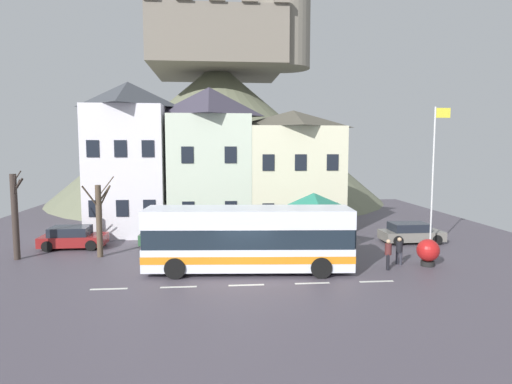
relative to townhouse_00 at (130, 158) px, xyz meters
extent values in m
cube|color=#4E4752|center=(7.46, -11.94, -5.40)|extent=(40.00, 60.00, 0.06)
cube|color=silver|center=(1.46, -13.23, -5.37)|extent=(1.60, 0.20, 0.01)
cube|color=silver|center=(4.46, -13.23, -5.37)|extent=(1.60, 0.20, 0.01)
cube|color=silver|center=(7.46, -13.23, -5.37)|extent=(1.60, 0.20, 0.01)
cube|color=silver|center=(10.46, -13.23, -5.37)|extent=(1.60, 0.20, 0.01)
cube|color=silver|center=(13.46, -13.23, -5.37)|extent=(1.60, 0.20, 0.01)
cube|color=white|center=(0.00, 0.00, -0.88)|extent=(5.25, 5.89, 8.99)
pyramid|color=#3B3F45|center=(0.00, 0.00, 4.49)|extent=(5.25, 5.89, 1.76)
cube|color=black|center=(-1.75, -2.97, -3.22)|extent=(0.80, 0.06, 1.10)
cube|color=black|center=(0.00, -2.97, -3.22)|extent=(0.80, 0.06, 1.10)
cube|color=black|center=(1.75, -2.97, -3.22)|extent=(0.80, 0.06, 1.10)
cube|color=black|center=(-1.75, -2.97, 0.68)|extent=(0.80, 0.06, 1.10)
cube|color=black|center=(0.00, -2.97, 0.68)|extent=(0.80, 0.06, 1.10)
cube|color=black|center=(1.75, -2.97, 0.68)|extent=(0.80, 0.06, 1.10)
cube|color=beige|center=(5.72, -0.21, -1.18)|extent=(5.69, 5.46, 8.38)
pyramid|color=#3B3646|center=(5.72, -0.21, 4.02)|extent=(5.69, 5.46, 2.03)
cube|color=black|center=(4.29, -2.97, -3.37)|extent=(0.80, 0.06, 1.10)
cube|color=black|center=(7.14, -2.97, -3.37)|extent=(0.80, 0.06, 1.10)
cube|color=black|center=(4.29, -2.97, 0.27)|extent=(0.80, 0.06, 1.10)
cube|color=black|center=(7.14, -2.97, 0.27)|extent=(0.80, 0.06, 1.10)
cube|color=beige|center=(11.87, 0.06, -1.57)|extent=(6.59, 6.01, 7.61)
pyramid|color=#4F4B3F|center=(11.87, 0.06, 2.85)|extent=(6.59, 6.01, 1.24)
cube|color=black|center=(9.67, -2.97, -3.55)|extent=(0.80, 0.06, 1.10)
cube|color=black|center=(11.87, -2.97, -3.55)|extent=(0.80, 0.06, 1.10)
cube|color=black|center=(14.06, -2.97, -3.55)|extent=(0.80, 0.06, 1.10)
cube|color=black|center=(9.67, -2.97, -0.25)|extent=(0.80, 0.06, 1.10)
cube|color=black|center=(11.87, -2.97, -0.25)|extent=(0.80, 0.06, 1.10)
cube|color=black|center=(14.06, -2.97, -0.25)|extent=(0.80, 0.06, 1.10)
cone|color=#6A6E55|center=(6.44, 20.31, 2.63)|extent=(38.15, 38.15, 16.00)
cube|color=slate|center=(6.44, 20.31, 12.25)|extent=(14.53, 14.53, 5.80)
cylinder|color=slate|center=(13.71, 16.68, 14.33)|extent=(5.65, 5.65, 9.97)
cube|color=slate|center=(12.90, 13.05, 15.47)|extent=(1.61, 0.70, 0.65)
cube|color=white|center=(7.72, -11.04, -4.57)|extent=(10.24, 3.24, 1.11)
cube|color=orange|center=(7.72, -11.04, -4.51)|extent=(10.27, 3.26, 0.36)
cube|color=#19232D|center=(7.72, -11.04, -3.54)|extent=(10.14, 3.19, 0.94)
cube|color=white|center=(7.72, -11.04, -2.63)|extent=(10.24, 3.24, 0.88)
cube|color=#19232D|center=(12.77, -11.42, -3.54)|extent=(0.22, 2.09, 0.90)
cylinder|color=black|center=(11.23, -10.11, -4.87)|extent=(1.02, 0.35, 1.00)
cylinder|color=black|center=(11.05, -12.49, -4.87)|extent=(1.02, 0.35, 1.00)
cylinder|color=black|center=(4.39, -9.59, -4.87)|extent=(1.02, 0.35, 1.00)
cylinder|color=black|center=(4.21, -11.97, -4.87)|extent=(1.02, 0.35, 1.00)
cylinder|color=#473D33|center=(10.20, -5.49, -4.17)|extent=(0.14, 0.14, 2.40)
cylinder|color=#473D33|center=(13.50, -5.49, -4.17)|extent=(0.14, 0.14, 2.40)
cylinder|color=#473D33|center=(10.20, -8.79, -4.17)|extent=(0.14, 0.14, 2.40)
cylinder|color=#473D33|center=(13.50, -8.79, -4.17)|extent=(0.14, 0.14, 2.40)
pyramid|color=#278066|center=(11.85, -7.14, -2.43)|extent=(3.60, 3.60, 1.09)
cube|color=slate|center=(18.72, -5.32, -4.90)|extent=(3.91, 1.87, 0.59)
cube|color=#1E232D|center=(18.53, -5.32, -4.34)|extent=(2.35, 1.63, 0.52)
cylinder|color=black|center=(19.99, -4.44, -5.05)|extent=(0.64, 0.21, 0.64)
cylinder|color=black|center=(20.02, -6.16, -5.05)|extent=(0.64, 0.21, 0.64)
cylinder|color=black|center=(17.43, -4.48, -5.05)|extent=(0.64, 0.21, 0.64)
cylinder|color=black|center=(17.46, -6.20, -5.05)|extent=(0.64, 0.21, 0.64)
cube|color=maroon|center=(-2.56, -4.91, -4.89)|extent=(3.81, 1.92, 0.61)
cube|color=#1E232D|center=(-2.75, -4.91, -4.32)|extent=(2.29, 1.68, 0.52)
cylinder|color=black|center=(-1.31, -4.00, -5.05)|extent=(0.64, 0.20, 0.64)
cylinder|color=black|center=(-1.30, -5.81, -5.05)|extent=(0.64, 0.20, 0.64)
cylinder|color=black|center=(-3.82, -4.01, -5.05)|extent=(0.64, 0.20, 0.64)
cylinder|color=black|center=(-3.81, -5.83, -5.05)|extent=(0.64, 0.20, 0.64)
cube|color=#2E5636|center=(3.40, -4.78, -4.87)|extent=(3.97, 1.99, 0.64)
cube|color=#1E232D|center=(3.21, -4.77, -4.29)|extent=(2.40, 1.72, 0.52)
cylinder|color=black|center=(4.72, -3.92, -5.05)|extent=(0.65, 0.22, 0.64)
cylinder|color=black|center=(4.67, -5.72, -5.05)|extent=(0.65, 0.22, 0.64)
cylinder|color=black|center=(2.14, -3.84, -5.05)|extent=(0.65, 0.22, 0.64)
cylinder|color=black|center=(2.09, -5.64, -5.05)|extent=(0.65, 0.22, 0.64)
cube|color=silver|center=(11.92, -4.99, -4.87)|extent=(4.77, 2.55, 0.65)
cube|color=#1E232D|center=(11.69, -5.03, -4.25)|extent=(2.94, 2.06, 0.58)
cylinder|color=black|center=(13.26, -3.87, -5.05)|extent=(0.66, 0.29, 0.64)
cylinder|color=black|center=(13.54, -5.67, -5.05)|extent=(0.66, 0.29, 0.64)
cylinder|color=black|center=(10.30, -4.32, -5.05)|extent=(0.66, 0.29, 0.64)
cylinder|color=black|center=(10.57, -6.12, -5.05)|extent=(0.66, 0.29, 0.64)
cylinder|color=#2D2D38|center=(15.63, -10.40, -5.02)|extent=(0.14, 0.14, 0.71)
cylinder|color=#2D2D38|center=(15.76, -10.56, -5.02)|extent=(0.14, 0.14, 0.71)
cylinder|color=black|center=(15.69, -10.48, -4.43)|extent=(0.33, 0.33, 0.57)
sphere|color=tan|center=(15.69, -10.48, -4.04)|extent=(0.22, 0.22, 0.22)
cylinder|color=black|center=(14.77, -11.26, -4.97)|extent=(0.15, 0.15, 0.82)
cylinder|color=black|center=(14.71, -11.46, -4.97)|extent=(0.15, 0.15, 0.82)
cylinder|color=#512323|center=(14.74, -11.36, -4.32)|extent=(0.33, 0.33, 0.57)
sphere|color=tan|center=(14.74, -11.36, -3.93)|extent=(0.22, 0.22, 0.22)
cube|color=#473828|center=(12.20, -4.99, -4.92)|extent=(1.69, 0.45, 0.08)
cube|color=#473828|center=(12.20, -4.77, -4.70)|extent=(1.69, 0.06, 0.40)
cube|color=#2D2D33|center=(11.44, -4.99, -5.15)|extent=(0.08, 0.36, 0.45)
cube|color=#2D2D33|center=(12.97, -4.99, -5.15)|extent=(0.08, 0.36, 0.45)
cylinder|color=silver|center=(18.74, -7.80, -1.14)|extent=(0.10, 0.10, 8.46)
cube|color=yellow|center=(19.19, -7.80, 2.74)|extent=(0.90, 0.03, 0.56)
cylinder|color=black|center=(17.08, -10.87, -5.25)|extent=(0.69, 0.69, 0.25)
sphere|color=#B21919|center=(17.08, -10.87, -4.54)|extent=(1.16, 1.16, 1.16)
cylinder|color=#382D28|center=(-4.78, -7.53, -3.02)|extent=(0.34, 0.34, 4.71)
cylinder|color=#382D28|center=(-4.59, -7.35, -1.33)|extent=(0.46, 0.46, 0.80)
cylinder|color=#382D28|center=(-4.73, -7.24, -1.43)|extent=(0.16, 0.65, 0.87)
cylinder|color=#382D28|center=(-4.51, -7.61, -1.25)|extent=(0.61, 0.24, 0.76)
cylinder|color=#382D28|center=(-4.75, -7.08, -0.85)|extent=(0.12, 0.94, 0.65)
cylinder|color=#382D28|center=(-4.57, -7.88, -1.32)|extent=(0.51, 0.78, 1.27)
cylinder|color=brown|center=(-0.37, -7.36, -3.34)|extent=(0.32, 0.32, 4.06)
cylinder|color=brown|center=(-0.13, -7.03, -2.06)|extent=(0.60, 0.78, 1.27)
cylinder|color=brown|center=(-0.70, -7.70, -1.94)|extent=(0.77, 0.79, 1.32)
cylinder|color=brown|center=(0.06, -7.33, -1.41)|extent=(0.91, 0.13, 1.17)
cylinder|color=brown|center=(-0.09, -7.15, -1.85)|extent=(0.68, 0.56, 1.00)
camera|label=1|loc=(6.15, -32.41, 0.76)|focal=31.00mm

